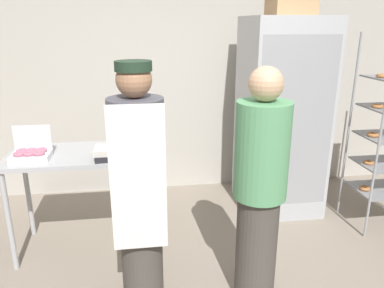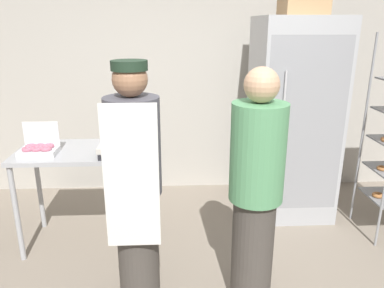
# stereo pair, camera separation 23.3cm
# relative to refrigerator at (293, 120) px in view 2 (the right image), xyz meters

# --- Properties ---
(back_wall) EXTENTS (6.40, 0.12, 2.98)m
(back_wall) POSITION_rel_refrigerator_xyz_m (-0.92, 0.71, 0.51)
(back_wall) COLOR #B7B2A8
(back_wall) RESTS_ON ground_plane
(refrigerator) EXTENTS (0.79, 0.78, 1.97)m
(refrigerator) POSITION_rel_refrigerator_xyz_m (0.00, 0.00, 0.00)
(refrigerator) COLOR #ADAFB5
(refrigerator) RESTS_ON ground_plane
(prep_counter) EXTENTS (1.11, 0.62, 0.88)m
(prep_counter) POSITION_rel_refrigerator_xyz_m (-1.95, -0.52, -0.21)
(prep_counter) COLOR #ADAFB5
(prep_counter) RESTS_ON ground_plane
(donut_box) EXTENTS (0.29, 0.21, 0.25)m
(donut_box) POSITION_rel_refrigerator_xyz_m (-2.28, -0.63, -0.06)
(donut_box) COLOR white
(donut_box) RESTS_ON prep_counter
(blender_pitcher) EXTENTS (0.12, 0.12, 0.26)m
(blender_pitcher) POSITION_rel_refrigerator_xyz_m (-1.60, -0.40, 0.01)
(blender_pitcher) COLOR black
(blender_pitcher) RESTS_ON prep_counter
(binder_stack) EXTENTS (0.31, 0.23, 0.09)m
(binder_stack) POSITION_rel_refrigerator_xyz_m (-1.64, -0.69, -0.06)
(binder_stack) COLOR #232328
(binder_stack) RESTS_ON prep_counter
(cardboard_storage_box) EXTENTS (0.39, 0.36, 0.26)m
(cardboard_storage_box) POSITION_rel_refrigerator_xyz_m (-0.01, -0.05, 1.11)
(cardboard_storage_box) COLOR tan
(cardboard_storage_box) RESTS_ON refrigerator
(person_baker) EXTENTS (0.36, 0.38, 1.69)m
(person_baker) POSITION_rel_refrigerator_xyz_m (-1.45, -1.26, -0.10)
(person_baker) COLOR #47423D
(person_baker) RESTS_ON ground_plane
(person_customer) EXTENTS (0.35, 0.35, 1.66)m
(person_customer) POSITION_rel_refrigerator_xyz_m (-0.66, -1.36, -0.14)
(person_customer) COLOR #47423D
(person_customer) RESTS_ON ground_plane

